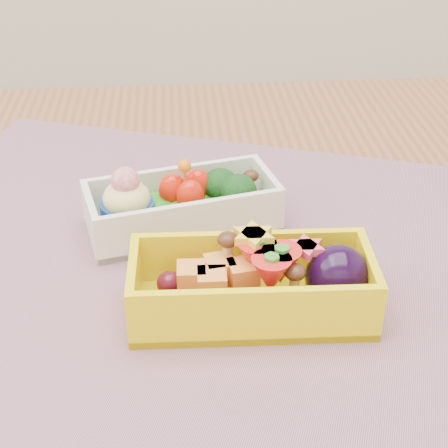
{
  "coord_description": "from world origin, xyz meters",
  "views": [
    {
      "loc": [
        -0.06,
        -0.47,
        1.08
      ],
      "look_at": [
        -0.03,
        -0.01,
        0.79
      ],
      "focal_mm": 56.71,
      "sensor_mm": 36.0,
      "label": 1
    }
  ],
  "objects": [
    {
      "name": "table",
      "position": [
        0.0,
        0.0,
        0.65
      ],
      "size": [
        1.2,
        0.8,
        0.75
      ],
      "color": "brown",
      "rests_on": "ground"
    },
    {
      "name": "placemat",
      "position": [
        -0.03,
        -0.01,
        0.75
      ],
      "size": [
        0.71,
        0.62,
        0.0
      ],
      "primitive_type": "cube",
      "rotation": [
        0.0,
        0.0,
        -0.33
      ],
      "color": "#9E6D77",
      "rests_on": "table"
    },
    {
      "name": "bento_white",
      "position": [
        -0.06,
        0.05,
        0.78
      ],
      "size": [
        0.17,
        0.11,
        0.07
      ],
      "rotation": [
        0.0,
        0.0,
        0.24
      ],
      "color": "white",
      "rests_on": "placemat"
    },
    {
      "name": "bento_yellow",
      "position": [
        -0.01,
        -0.07,
        0.78
      ],
      "size": [
        0.17,
        0.08,
        0.06
      ],
      "rotation": [
        0.0,
        0.0,
        -0.03
      ],
      "color": "yellow",
      "rests_on": "placemat"
    }
  ]
}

